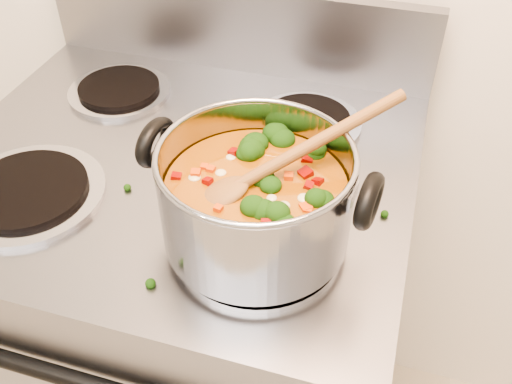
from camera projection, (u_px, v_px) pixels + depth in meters
The scene contains 4 objects.
electric_range at pixel (198, 326), 1.20m from camera, with size 0.74×0.67×1.08m.
stockpot at pixel (256, 198), 0.71m from camera, with size 0.30×0.24×0.15m.
wooden_spoon at pixel (270, 168), 0.69m from camera, with size 0.24×0.21×0.10m.
cooktop_crumbs at pixel (202, 170), 0.87m from camera, with size 0.29×0.13×0.01m.
Camera 1 is at (0.28, 0.52, 1.48)m, focal length 40.00 mm.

